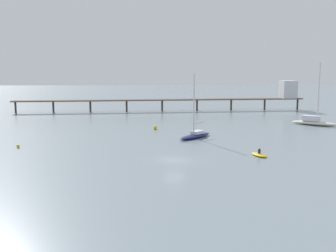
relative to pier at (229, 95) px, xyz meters
name	(u,v)px	position (x,y,z in m)	size (l,w,h in m)	color
ground_plane	(174,160)	(-18.18, -57.86, -4.31)	(400.00, 400.00, 0.00)	gray
pier	(229,95)	(0.00, 0.00, 0.00)	(77.73, 8.84, 8.01)	brown
sailboat_navy	(195,134)	(-13.70, -41.77, -3.69)	(6.84, 7.14, 10.90)	navy
sailboat_cream	(314,121)	(12.36, -27.97, -3.50)	(8.94, 7.57, 12.79)	beige
dinghy_yellow	(259,154)	(-6.54, -56.00, -4.10)	(2.15, 3.21, 1.14)	yellow
mooring_buoy_far	(155,127)	(-20.41, -32.35, -3.93)	(0.75, 0.75, 0.75)	yellow
mooring_buoy_inner	(18,146)	(-41.06, -49.03, -4.05)	(0.51, 0.51, 0.51)	yellow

